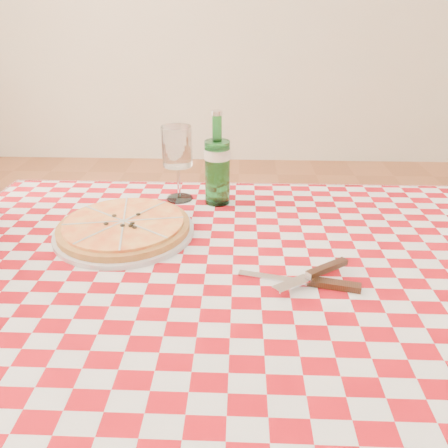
{
  "coord_description": "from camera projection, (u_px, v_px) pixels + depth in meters",
  "views": [
    {
      "loc": [
        0.01,
        -0.74,
        1.22
      ],
      "look_at": [
        -0.02,
        0.06,
        0.82
      ],
      "focal_mm": 35.0,
      "sensor_mm": 36.0,
      "label": 1
    }
  ],
  "objects": [
    {
      "name": "dining_table",
      "position": [
        232.0,
        305.0,
        0.91
      ],
      "size": [
        1.2,
        0.8,
        0.75
      ],
      "color": "brown",
      "rests_on": "ground"
    },
    {
      "name": "wine_glass",
      "position": [
        178.0,
        164.0,
        1.12
      ],
      "size": [
        0.09,
        0.09,
        0.2
      ],
      "primitive_type": null,
      "rotation": [
        0.0,
        0.0,
        -0.25
      ],
      "color": "white",
      "rests_on": "tablecloth"
    },
    {
      "name": "cutlery",
      "position": [
        308.0,
        278.0,
        0.8
      ],
      "size": [
        0.28,
        0.26,
        0.03
      ],
      "primitive_type": null,
      "rotation": [
        0.0,
        0.0,
        0.26
      ],
      "color": "silver",
      "rests_on": "tablecloth"
    },
    {
      "name": "pizza_plate",
      "position": [
        124.0,
        226.0,
        0.98
      ],
      "size": [
        0.36,
        0.36,
        0.04
      ],
      "primitive_type": null,
      "rotation": [
        0.0,
        0.0,
        0.18
      ],
      "color": "#D58D47",
      "rests_on": "tablecloth"
    },
    {
      "name": "tablecloth",
      "position": [
        233.0,
        266.0,
        0.87
      ],
      "size": [
        1.3,
        0.9,
        0.01
      ],
      "primitive_type": "cube",
      "color": "#990911",
      "rests_on": "dining_table"
    },
    {
      "name": "water_bottle",
      "position": [
        217.0,
        159.0,
        1.09
      ],
      "size": [
        0.08,
        0.08,
        0.24
      ],
      "primitive_type": null,
      "rotation": [
        0.0,
        0.0,
        -0.22
      ],
      "color": "#1B6C29",
      "rests_on": "tablecloth"
    }
  ]
}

